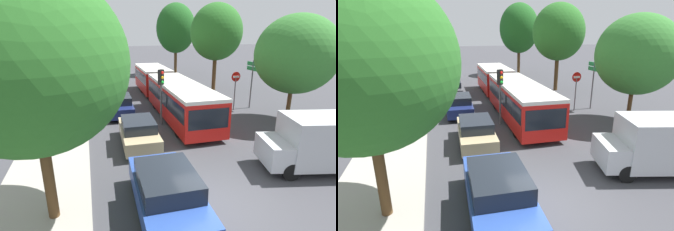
% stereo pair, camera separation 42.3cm
% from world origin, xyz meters
% --- Properties ---
extents(ground_plane, '(200.00, 200.00, 0.00)m').
position_xyz_m(ground_plane, '(0.00, 0.00, 0.00)').
color(ground_plane, '#3D3D42').
extents(kerb_strip_left, '(3.20, 42.11, 0.14)m').
position_xyz_m(kerb_strip_left, '(-5.64, 16.05, 0.07)').
color(kerb_strip_left, '#9E998E').
rests_on(kerb_strip_left, ground).
extents(articulated_bus, '(2.95, 16.21, 2.40)m').
position_xyz_m(articulated_bus, '(1.94, 12.37, 1.38)').
color(articulated_bus, red).
rests_on(articulated_bus, ground).
extents(city_bus_rear, '(2.96, 11.37, 2.43)m').
position_xyz_m(city_bus_rear, '(-1.75, 32.11, 1.40)').
color(city_bus_rear, silver).
rests_on(city_bus_rear, ground).
extents(queued_car_blue, '(2.08, 4.50, 1.54)m').
position_xyz_m(queued_car_blue, '(-1.75, 0.16, 0.78)').
color(queued_car_blue, '#284799').
rests_on(queued_car_blue, ground).
extents(queued_car_tan, '(1.89, 4.09, 1.40)m').
position_xyz_m(queued_car_tan, '(-1.58, 5.66, 0.71)').
color(queued_car_tan, tan).
rests_on(queued_car_tan, ground).
extents(queued_car_navy, '(1.88, 4.08, 1.39)m').
position_xyz_m(queued_car_navy, '(-1.89, 11.06, 0.71)').
color(queued_car_navy, navy).
rests_on(queued_car_navy, ground).
extents(queued_car_graphite, '(1.86, 4.02, 1.37)m').
position_xyz_m(queued_car_graphite, '(-1.95, 16.71, 0.70)').
color(queued_car_graphite, '#47474C').
rests_on(queued_car_graphite, ground).
extents(white_van, '(5.33, 3.12, 2.31)m').
position_xyz_m(white_van, '(5.46, 0.96, 1.24)').
color(white_van, '#B7BABF').
rests_on(white_van, ground).
extents(traffic_light, '(0.38, 0.40, 3.40)m').
position_xyz_m(traffic_light, '(0.41, 8.42, 2.50)').
color(traffic_light, '#56595E').
rests_on(traffic_light, ground).
extents(no_entry_sign, '(0.70, 0.08, 2.82)m').
position_xyz_m(no_entry_sign, '(6.36, 9.79, 1.88)').
color(no_entry_sign, '#56595E').
rests_on(no_entry_sign, ground).
extents(direction_sign_post, '(0.10, 1.40, 3.60)m').
position_xyz_m(direction_sign_post, '(7.81, 9.95, 2.55)').
color(direction_sign_post, '#56595E').
rests_on(direction_sign_post, ground).
extents(tree_left_near, '(5.06, 5.06, 7.19)m').
position_xyz_m(tree_left_near, '(-5.15, 0.86, 4.78)').
color(tree_left_near, '#51381E').
rests_on(tree_left_near, ground).
extents(tree_left_mid, '(3.49, 3.49, 7.34)m').
position_xyz_m(tree_left_mid, '(-5.13, 10.99, 5.08)').
color(tree_left_mid, '#51381E').
rests_on(tree_left_mid, ground).
extents(tree_left_far, '(4.57, 4.57, 7.97)m').
position_xyz_m(tree_left_far, '(-5.01, 21.23, 5.23)').
color(tree_left_far, '#51381E').
rests_on(tree_left_far, ground).
extents(tree_right_near, '(4.84, 4.84, 6.60)m').
position_xyz_m(tree_right_near, '(8.28, 6.47, 4.24)').
color(tree_right_near, '#51381E').
rests_on(tree_right_near, ground).
extents(tree_right_mid, '(4.85, 4.85, 8.11)m').
position_xyz_m(tree_right_mid, '(8.07, 16.65, 5.36)').
color(tree_right_mid, '#51381E').
rests_on(tree_right_mid, ground).
extents(tree_right_far, '(5.07, 5.07, 9.07)m').
position_xyz_m(tree_right_far, '(7.64, 27.26, 5.77)').
color(tree_right_far, '#51381E').
rests_on(tree_right_far, ground).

